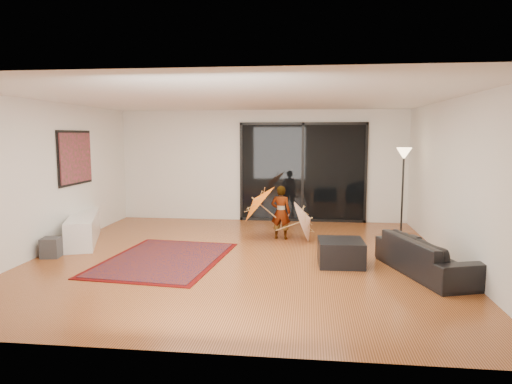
% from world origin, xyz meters
% --- Properties ---
extents(floor, '(7.00, 7.00, 0.00)m').
position_xyz_m(floor, '(0.00, 0.00, 0.00)').
color(floor, '#AC5B2F').
rests_on(floor, ground).
extents(ceiling, '(7.00, 7.00, 0.00)m').
position_xyz_m(ceiling, '(0.00, 0.00, 2.70)').
color(ceiling, white).
rests_on(ceiling, wall_back).
extents(wall_back, '(7.00, 0.00, 7.00)m').
position_xyz_m(wall_back, '(0.00, 3.50, 1.35)').
color(wall_back, silver).
rests_on(wall_back, floor).
extents(wall_front, '(7.00, 0.00, 7.00)m').
position_xyz_m(wall_front, '(0.00, -3.50, 1.35)').
color(wall_front, silver).
rests_on(wall_front, floor).
extents(wall_left, '(0.00, 7.00, 7.00)m').
position_xyz_m(wall_left, '(-3.50, 0.00, 1.35)').
color(wall_left, silver).
rests_on(wall_left, floor).
extents(wall_right, '(0.00, 7.00, 7.00)m').
position_xyz_m(wall_right, '(3.50, 0.00, 1.35)').
color(wall_right, silver).
rests_on(wall_right, floor).
extents(sliding_door, '(3.06, 0.07, 2.40)m').
position_xyz_m(sliding_door, '(1.00, 3.47, 1.20)').
color(sliding_door, black).
rests_on(sliding_door, wall_back).
extents(painting, '(0.04, 1.28, 1.08)m').
position_xyz_m(painting, '(-3.46, 1.00, 1.65)').
color(painting, black).
rests_on(painting, wall_left).
extents(media_console, '(1.17, 1.99, 0.54)m').
position_xyz_m(media_console, '(-3.25, 0.77, 0.27)').
color(media_console, white).
rests_on(media_console, floor).
extents(speaker, '(0.34, 0.34, 0.34)m').
position_xyz_m(speaker, '(-3.25, -0.37, 0.17)').
color(speaker, '#424244').
rests_on(speaker, floor).
extents(persian_rug, '(2.12, 2.79, 0.02)m').
position_xyz_m(persian_rug, '(-1.26, -0.30, 0.01)').
color(persian_rug, '#4E0706').
rests_on(persian_rug, floor).
extents(sofa, '(1.32, 2.07, 0.56)m').
position_xyz_m(sofa, '(2.95, -0.61, 0.28)').
color(sofa, black).
rests_on(sofa, floor).
extents(ottoman, '(0.75, 0.75, 0.41)m').
position_xyz_m(ottoman, '(1.68, -0.26, 0.21)').
color(ottoman, black).
rests_on(ottoman, floor).
extents(floor_lamp, '(0.32, 0.32, 1.84)m').
position_xyz_m(floor_lamp, '(3.10, 2.14, 1.45)').
color(floor_lamp, black).
rests_on(floor_lamp, floor).
extents(child, '(0.42, 0.31, 1.09)m').
position_xyz_m(child, '(0.60, 1.50, 0.54)').
color(child, '#999999').
rests_on(child, floor).
extents(parasol_orange, '(0.72, 0.92, 0.91)m').
position_xyz_m(parasol_orange, '(0.05, 1.45, 0.73)').
color(parasol_orange, '#E15B0B').
rests_on(parasol_orange, child).
extents(parasol_white, '(0.52, 0.84, 0.91)m').
position_xyz_m(parasol_white, '(1.20, 1.35, 0.50)').
color(parasol_white, silver).
rests_on(parasol_white, floor).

